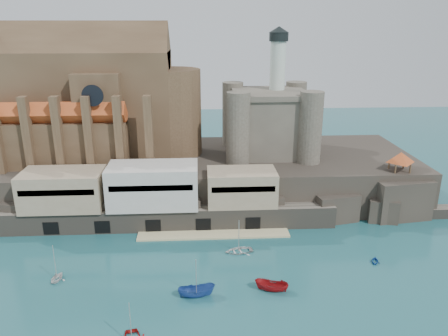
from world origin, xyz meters
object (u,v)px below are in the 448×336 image
object	(u,v)px
boat_2	(197,296)
pavilion	(401,159)
castle_keep	(269,119)
church	(97,104)

from	to	relation	value
boat_2	pavilion	bearing A→B (deg)	-62.47
castle_keep	pavilion	xyz separation A→B (m)	(25.92, -15.08, -5.59)
church	pavilion	size ratio (longest dim) A/B	7.34
church	boat_2	size ratio (longest dim) A/B	8.11
church	boat_2	xyz separation A→B (m)	(22.81, -44.10, -22.13)
church	castle_keep	world-z (taller)	church
castle_keep	church	bearing A→B (deg)	178.89
church	boat_2	world-z (taller)	church
castle_keep	boat_2	world-z (taller)	castle_keep
pavilion	church	bearing A→B (deg)	166.52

